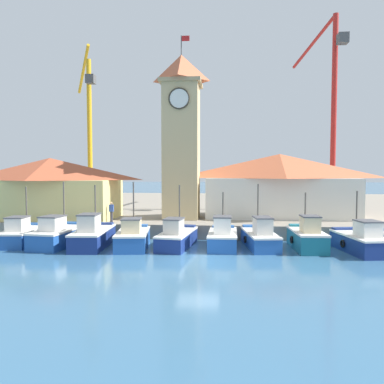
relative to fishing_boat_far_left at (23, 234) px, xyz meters
name	(u,v)px	position (x,y,z in m)	size (l,w,h in m)	color
ground_plane	(198,259)	(12.79, -3.53, -0.70)	(300.00, 300.00, 0.00)	#386689
quay_wharf	(213,207)	(12.79, 22.83, -0.16)	(120.00, 40.00, 1.08)	gray
fishing_boat_far_left	(23,234)	(0.00, 0.00, 0.00)	(2.38, 4.91, 4.07)	#2356A8
fishing_boat_left_outer	(59,235)	(2.86, -0.36, 0.06)	(2.59, 5.26, 4.45)	#2356A8
fishing_boat_left_inner	(93,235)	(5.32, -0.53, 0.09)	(2.39, 5.38, 4.22)	navy
fishing_boat_mid_left	(133,237)	(8.13, -0.56, 0.03)	(2.63, 4.77, 4.45)	#2356A8
fishing_boat_center	(177,237)	(11.08, -0.04, 0.00)	(2.49, 5.24, 4.23)	navy
fishing_boat_mid_right	(223,237)	(14.21, 0.04, 0.04)	(2.05, 4.62, 3.74)	#2356A8
fishing_boat_right_inner	(260,237)	(16.74, 0.41, 0.02)	(2.47, 5.30, 4.30)	#2356A8
fishing_boat_right_outer	(307,237)	(19.81, 0.04, 0.10)	(2.06, 4.43, 3.75)	#196B7F
fishing_boat_far_right	(361,241)	(23.04, -0.66, 0.04)	(2.83, 4.94, 3.91)	navy
clock_tower	(181,133)	(10.57, 6.95, 7.75)	(3.49, 3.49, 15.60)	tan
warehouse_left	(50,187)	(-0.82, 6.00, 3.06)	(11.67, 5.99, 5.24)	#E5D17A
warehouse_right	(279,185)	(19.18, 8.80, 3.26)	(13.35, 5.90, 5.63)	silver
port_crane_near	(331,131)	(25.46, 15.63, 8.68)	(3.75, 11.15, 20.32)	maroon
port_crane_far	(90,147)	(-2.01, 18.77, 7.36)	(5.19, 8.44, 19.15)	#976E11
dock_worker_near_tower	(111,212)	(5.22, 4.02, 1.23)	(0.34, 0.22, 1.62)	#33333D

